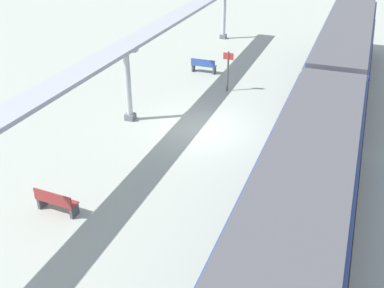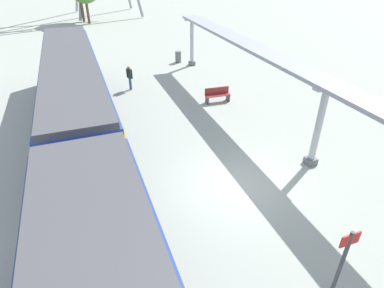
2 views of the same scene
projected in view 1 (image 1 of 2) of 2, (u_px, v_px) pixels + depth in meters
The scene contains 11 objects.
ground_plane at pixel (200, 129), 21.12m from camera, with size 176.00×176.00×0.00m, color #A6ACA0.
tactile_edge_strip at pixel (280, 142), 19.98m from camera, with size 0.40×38.03×0.01m, color gold.
trackbed at pixel (322, 149), 19.42m from camera, with size 3.20×50.03×0.01m, color #38332D.
train_near_carriage at pixel (344, 53), 25.15m from camera, with size 2.65×14.95×3.48m.
train_far_carriage at pixel (299, 217), 12.39m from camera, with size 2.65×14.95×3.48m.
canopy_pillar_nearest at pixel (224, 14), 33.49m from camera, with size 1.10×0.44×3.51m.
canopy_pillar_second at pixel (128, 85), 21.14m from camera, with size 1.10×0.44×3.51m.
canopy_beam at pixel (127, 45), 20.43m from camera, with size 1.20×30.47×0.16m, color #A8AAB2.
bench_near_end at pixel (56, 201), 15.37m from camera, with size 1.52×0.52×0.86m.
bench_mid_platform at pixel (203, 66), 27.56m from camera, with size 1.50×0.45×0.86m.
platform_info_sign at pixel (228, 67), 24.59m from camera, with size 0.56×0.10×2.20m.
Camera 1 is at (-6.30, 17.81, 9.49)m, focal length 43.01 mm.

